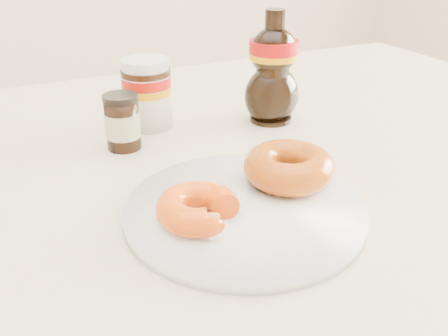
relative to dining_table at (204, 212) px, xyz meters
name	(u,v)px	position (x,y,z in m)	size (l,w,h in m)	color
dining_table	(204,212)	(0.00, 0.00, 0.00)	(1.40, 0.90, 0.75)	beige
plate	(244,210)	(-0.02, -0.15, 0.09)	(0.26, 0.26, 0.01)	white
donut_bitten	(198,208)	(-0.07, -0.16, 0.11)	(0.09, 0.09, 0.03)	#DD5D0C
donut_whole	(289,167)	(0.06, -0.12, 0.11)	(0.11, 0.11, 0.04)	#943809
nutella_jar	(147,91)	(-0.03, 0.15, 0.14)	(0.07, 0.07, 0.10)	white
syrup_bottle	(273,67)	(0.16, 0.09, 0.17)	(0.09, 0.07, 0.17)	black
dark_jar	(123,122)	(-0.08, 0.08, 0.12)	(0.05, 0.05, 0.08)	black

